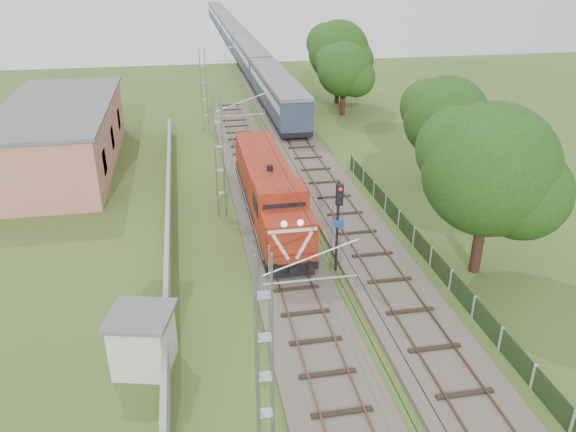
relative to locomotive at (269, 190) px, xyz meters
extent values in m
plane|color=#3F5620|center=(0.00, -10.59, -2.15)|extent=(140.00, 140.00, 0.00)
cube|color=#6B6054|center=(0.00, -3.59, -2.00)|extent=(4.20, 70.00, 0.30)
cube|color=black|center=(0.00, -3.59, -1.80)|extent=(2.40, 70.00, 0.10)
cube|color=brown|center=(-0.85, -3.59, -1.73)|extent=(0.08, 70.00, 0.05)
cube|color=brown|center=(0.85, -3.59, -1.73)|extent=(0.08, 70.00, 0.05)
cube|color=#6B6054|center=(5.00, 9.41, -2.00)|extent=(4.20, 80.00, 0.30)
cube|color=black|center=(5.00, 9.41, -1.80)|extent=(2.40, 80.00, 0.10)
cube|color=brown|center=(4.15, 9.41, -1.73)|extent=(0.08, 80.00, 0.05)
cube|color=brown|center=(5.85, 9.41, -1.73)|extent=(0.08, 80.00, 0.05)
cylinder|color=gray|center=(-1.50, -18.59, 4.65)|extent=(3.00, 0.08, 0.08)
cylinder|color=gray|center=(-1.50, 1.41, 4.65)|extent=(3.00, 0.08, 0.08)
cylinder|color=gray|center=(-1.50, 21.41, 4.65)|extent=(3.00, 0.08, 0.08)
cylinder|color=black|center=(0.00, 1.41, 3.35)|extent=(0.03, 70.00, 0.03)
cylinder|color=black|center=(0.00, 1.41, 4.65)|extent=(0.03, 70.00, 0.03)
cube|color=#9E9E99|center=(-6.50, 1.41, -1.40)|extent=(0.25, 40.00, 1.50)
cube|color=tan|center=(-15.00, 13.41, 0.35)|extent=(8.00, 20.00, 5.00)
cube|color=#606060|center=(-15.00, 13.41, 2.95)|extent=(8.40, 20.40, 0.25)
cube|color=black|center=(-11.05, 7.41, 0.05)|extent=(0.10, 1.60, 1.80)
cube|color=black|center=(-11.05, 13.41, 0.05)|extent=(0.10, 1.60, 1.80)
cube|color=black|center=(-11.05, 19.41, 0.05)|extent=(0.10, 1.60, 1.80)
cube|color=black|center=(8.00, -7.59, -1.55)|extent=(0.05, 32.00, 1.15)
cube|color=#9E9E99|center=(8.00, 7.41, -1.55)|extent=(0.12, 0.12, 1.20)
cube|color=black|center=(0.00, 0.12, -1.18)|extent=(2.85, 16.15, 0.48)
cube|color=black|center=(0.00, -5.11, -1.47)|extent=(2.09, 3.42, 0.48)
cube|color=black|center=(0.00, 5.34, -1.47)|extent=(2.09, 3.42, 0.48)
cube|color=black|center=(0.00, -7.87, -1.56)|extent=(2.47, 0.24, 0.33)
cube|color=#982C11|center=(0.00, -6.77, 0.15)|extent=(2.76, 2.38, 2.19)
sphere|color=white|center=(-0.43, -7.91, 1.39)|extent=(0.34, 0.34, 0.34)
sphere|color=white|center=(0.43, -7.91, 1.39)|extent=(0.34, 0.34, 0.34)
cube|color=silver|center=(-0.62, -7.98, 0.10)|extent=(0.95, 0.06, 1.59)
cube|color=silver|center=(0.62, -7.98, 0.10)|extent=(0.95, 0.06, 1.59)
cube|color=silver|center=(0.00, -7.98, 1.01)|extent=(2.57, 0.06, 0.17)
cube|color=#982C11|center=(0.00, -4.44, 0.58)|extent=(2.85, 2.28, 3.04)
cube|color=black|center=(0.00, -5.60, 1.05)|extent=(2.38, 0.06, 0.86)
cube|color=#982C11|center=(0.00, 2.44, 0.29)|extent=(2.66, 11.50, 2.47)
cylinder|color=black|center=(0.00, -0.45, 1.67)|extent=(0.42, 0.42, 0.38)
cylinder|color=gray|center=(-0.29, -5.20, 2.24)|extent=(0.11, 0.11, 0.33)
cylinder|color=gray|center=(0.29, -5.20, 2.24)|extent=(0.11, 0.11, 0.33)
cube|color=black|center=(5.00, 26.68, -1.25)|extent=(2.95, 22.35, 0.51)
cube|color=#313E52|center=(5.00, 26.68, 0.38)|extent=(3.05, 22.35, 2.74)
cube|color=beige|center=(5.00, 26.68, 0.89)|extent=(3.09, 21.45, 0.76)
cube|color=slate|center=(5.00, 26.68, 1.90)|extent=(3.10, 22.35, 0.36)
cube|color=black|center=(5.00, 50.04, -1.25)|extent=(2.95, 22.35, 0.51)
cube|color=#313E52|center=(5.00, 50.04, 0.38)|extent=(3.05, 22.35, 2.74)
cube|color=beige|center=(5.00, 50.04, 0.89)|extent=(3.09, 21.45, 0.76)
cube|color=slate|center=(5.00, 50.04, 1.90)|extent=(3.10, 22.35, 0.36)
cube|color=black|center=(5.00, 73.40, -1.25)|extent=(2.95, 22.35, 0.51)
cube|color=#313E52|center=(5.00, 73.40, 0.38)|extent=(3.05, 22.35, 2.74)
cube|color=beige|center=(5.00, 73.40, 0.89)|extent=(3.09, 21.45, 0.76)
cube|color=slate|center=(5.00, 73.40, 1.90)|extent=(3.10, 22.35, 0.36)
cube|color=black|center=(5.00, 96.77, -1.25)|extent=(2.95, 22.35, 0.51)
cube|color=#313E52|center=(5.00, 96.77, 0.38)|extent=(3.05, 22.35, 2.74)
cube|color=beige|center=(5.00, 96.77, 0.89)|extent=(3.09, 21.45, 0.76)
cube|color=slate|center=(5.00, 96.77, 1.90)|extent=(3.10, 22.35, 0.36)
cube|color=black|center=(5.00, 120.13, -1.25)|extent=(2.95, 22.35, 0.51)
cube|color=#313E52|center=(5.00, 120.13, 0.38)|extent=(3.05, 22.35, 2.74)
cube|color=beige|center=(5.00, 120.13, 0.89)|extent=(3.09, 21.45, 0.76)
cube|color=slate|center=(5.00, 120.13, 1.90)|extent=(3.10, 22.35, 0.36)
cylinder|color=black|center=(2.63, -7.06, 0.47)|extent=(0.15, 0.15, 5.25)
cube|color=black|center=(2.63, -7.22, 2.47)|extent=(0.37, 0.24, 1.16)
sphere|color=red|center=(2.63, -7.35, 2.84)|extent=(0.19, 0.19, 0.19)
sphere|color=black|center=(2.63, -7.35, 2.47)|extent=(0.19, 0.19, 0.19)
sphere|color=black|center=(2.63, -7.35, 2.10)|extent=(0.19, 0.19, 0.19)
cube|color=navy|center=(2.68, -7.19, 0.79)|extent=(0.58, 0.07, 0.42)
cube|color=silver|center=(-7.40, -13.32, -0.92)|extent=(2.72, 2.72, 2.46)
cube|color=#606060|center=(-7.40, -13.32, 0.42)|extent=(3.12, 3.12, 0.17)
cylinder|color=#3A2217|center=(10.17, -8.51, -0.03)|extent=(0.59, 0.59, 4.24)
sphere|color=#13390F|center=(10.17, -8.51, 3.82)|extent=(6.94, 6.94, 6.94)
sphere|color=#13390F|center=(11.56, -9.56, 2.86)|extent=(4.86, 4.86, 4.86)
sphere|color=#13390F|center=(8.96, -7.30, 4.60)|extent=(4.51, 4.51, 4.51)
cylinder|color=#3A2217|center=(13.51, 3.67, -0.30)|extent=(0.48, 0.48, 3.71)
sphere|color=#13390F|center=(13.51, 3.67, 3.08)|extent=(6.08, 6.08, 6.08)
sphere|color=#13390F|center=(14.72, 2.76, 2.24)|extent=(4.25, 4.25, 4.25)
sphere|color=#13390F|center=(12.44, 4.74, 3.76)|extent=(3.95, 3.95, 3.95)
cylinder|color=#3A2217|center=(11.92, 24.99, -0.41)|extent=(0.56, 0.56, 3.49)
sphere|color=#13390F|center=(11.92, 24.99, 2.77)|extent=(5.71, 5.71, 5.71)
sphere|color=#13390F|center=(13.06, 24.13, 1.97)|extent=(4.00, 4.00, 4.00)
sphere|color=#13390F|center=(10.92, 25.99, 3.40)|extent=(3.71, 3.71, 3.71)
cylinder|color=#3A2217|center=(12.74, 30.42, -0.04)|extent=(0.53, 0.53, 4.22)
sphere|color=#13390F|center=(12.74, 30.42, 3.79)|extent=(6.90, 6.90, 6.90)
sphere|color=#13390F|center=(14.12, 29.38, 2.83)|extent=(4.83, 4.83, 4.83)
sphere|color=#13390F|center=(11.53, 31.62, 4.56)|extent=(4.49, 4.49, 4.49)
camera|label=1|loc=(-4.91, -33.12, 13.81)|focal=35.00mm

